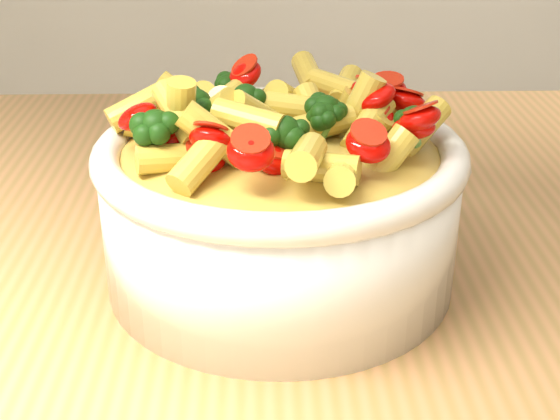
{
  "coord_description": "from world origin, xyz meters",
  "views": [
    {
      "loc": [
        -0.11,
        -0.51,
        1.18
      ],
      "look_at": [
        -0.1,
        -0.04,
        0.95
      ],
      "focal_mm": 50.0,
      "sensor_mm": 36.0,
      "label": 1
    }
  ],
  "objects": [
    {
      "name": "serving_bowl",
      "position": [
        -0.1,
        -0.04,
        0.95
      ],
      "size": [
        0.25,
        0.25,
        0.11
      ],
      "color": "white",
      "rests_on": "table"
    },
    {
      "name": "pasta_salad",
      "position": [
        -0.1,
        -0.04,
        1.02
      ],
      "size": [
        0.19,
        0.19,
        0.04
      ],
      "color": "gold",
      "rests_on": "serving_bowl"
    },
    {
      "name": "table",
      "position": [
        0.0,
        0.0,
        0.8
      ],
      "size": [
        1.2,
        0.8,
        0.9
      ],
      "color": "#B47D4D",
      "rests_on": "ground"
    }
  ]
}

